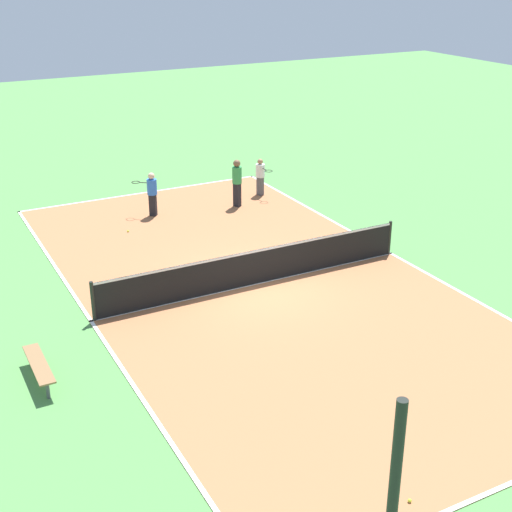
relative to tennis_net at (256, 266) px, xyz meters
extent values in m
plane|color=#518E47|center=(0.00, 0.00, -0.59)|extent=(80.00, 80.00, 0.00)
cube|color=#AD6B42|center=(0.00, 0.00, -0.58)|extent=(9.90, 19.47, 0.02)
cube|color=white|center=(-4.90, 0.00, -0.56)|extent=(0.10, 19.47, 0.00)
cube|color=white|center=(4.90, 0.00, -0.56)|extent=(0.10, 19.47, 0.00)
cube|color=white|center=(0.00, -9.68, -0.56)|extent=(9.90, 0.10, 0.00)
cube|color=white|center=(0.00, 9.68, -0.56)|extent=(9.90, 0.10, 0.00)
cube|color=white|center=(0.00, 0.00, -0.56)|extent=(9.90, 0.10, 0.00)
cylinder|color=black|center=(-4.80, 0.00, -0.01)|extent=(0.10, 0.10, 1.11)
cylinder|color=black|center=(4.80, 0.00, -0.01)|extent=(0.10, 0.10, 1.11)
cube|color=black|center=(0.00, 0.00, -0.03)|extent=(9.60, 0.03, 1.06)
cube|color=white|center=(0.00, 0.00, 0.47)|extent=(9.60, 0.04, 0.06)
cube|color=olive|center=(6.68, 2.21, -0.16)|extent=(0.36, 1.87, 0.04)
cylinder|color=#4C4C51|center=(6.68, 1.42, -0.38)|extent=(0.08, 0.08, 0.41)
cylinder|color=#4C4C51|center=(6.68, 3.00, -0.38)|extent=(0.08, 0.08, 0.41)
cube|color=#4C4C51|center=(-4.02, -7.27, -0.19)|extent=(0.22, 0.27, 0.74)
cylinder|color=white|center=(-4.02, -7.27, 0.43)|extent=(0.39, 0.39, 0.51)
sphere|color=#A87A56|center=(-4.02, -7.27, 0.80)|extent=(0.22, 0.22, 0.22)
cylinder|color=#262626|center=(-4.05, -6.96, 0.56)|extent=(0.06, 0.28, 0.03)
torus|color=black|center=(-4.08, -6.68, 0.56)|extent=(0.33, 0.33, 0.02)
cube|color=black|center=(0.59, -6.96, -0.16)|extent=(0.32, 0.31, 0.81)
cylinder|color=blue|center=(0.59, -6.96, 0.53)|extent=(0.50, 0.50, 0.57)
sphere|color=beige|center=(0.59, -6.96, 0.94)|extent=(0.24, 0.24, 0.24)
cylinder|color=#262626|center=(0.85, -7.15, 0.67)|extent=(0.24, 0.19, 0.03)
torus|color=black|center=(1.07, -7.32, 0.67)|extent=(0.43, 0.43, 0.02)
cube|color=black|center=(-2.60, -6.46, -0.11)|extent=(0.29, 0.31, 0.91)
cylinder|color=green|center=(-2.60, -6.46, 0.66)|extent=(0.48, 0.48, 0.63)
sphere|color=brown|center=(-2.60, -6.46, 1.11)|extent=(0.27, 0.27, 0.27)
sphere|color=#CCE033|center=(1.80, 9.21, -0.53)|extent=(0.07, 0.07, 0.07)
sphere|color=#CCE033|center=(1.97, -5.76, -0.53)|extent=(0.07, 0.07, 0.07)
camera|label=1|loc=(8.77, 16.63, 8.33)|focal=50.00mm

